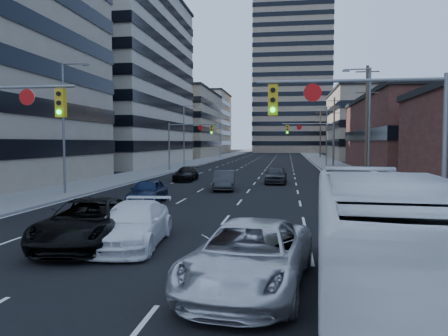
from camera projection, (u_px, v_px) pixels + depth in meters
ground at (53, 324)px, 8.75m from camera, size 400.00×400.00×0.00m
road_surface at (272, 154)px, 137.16m from camera, size 18.00×300.00×0.02m
sidewalk_left at (236, 153)px, 138.81m from camera, size 5.00×300.00×0.15m
sidewalk_right at (310, 153)px, 135.51m from camera, size 5.00×300.00×0.15m
office_left_mid at (92, 78)px, 71.06m from camera, size 26.00×34.00×28.00m
office_left_far at (174, 125)px, 110.50m from camera, size 20.00×30.00×16.00m
storefront_right_mid at (444, 135)px, 54.42m from camera, size 20.00×30.00×9.00m
office_right_far at (385, 126)px, 91.66m from camera, size 22.00×28.00×14.00m
apartment_tower at (292, 70)px, 154.32m from camera, size 26.00×26.00×58.00m
bg_block_left at (192, 124)px, 150.47m from camera, size 24.00×24.00×20.00m
bg_block_right at (379, 134)px, 132.21m from camera, size 22.00×22.00×12.00m
signal_near_right at (369, 123)px, 15.32m from camera, size 6.59×0.33×6.00m
signal_far_left at (187, 137)px, 54.04m from camera, size 6.09×0.33×6.00m
signal_far_right at (313, 136)px, 51.83m from camera, size 6.09×0.33×6.00m
utility_pole_block at (367, 120)px, 42.21m from camera, size 2.20×0.28×11.00m
utility_pole_midblock at (334, 129)px, 71.84m from camera, size 2.20×0.28×11.00m
utility_pole_distant at (320, 133)px, 101.48m from camera, size 2.20×0.28×11.00m
streetlight_left_near at (66, 121)px, 29.69m from camera, size 2.03×0.22×9.00m
streetlight_left_mid at (185, 132)px, 64.26m from camera, size 2.03×0.22×9.00m
streetlight_left_far at (221, 136)px, 98.83m from camera, size 2.03×0.22×9.00m
streetlight_right_near at (367, 123)px, 31.65m from camera, size 2.03×0.22×9.00m
streetlight_right_far at (325, 133)px, 66.23m from camera, size 2.03×0.22×9.00m
black_pickup at (89, 222)px, 15.34m from camera, size 3.42×6.17×1.63m
white_van at (133, 225)px, 15.29m from camera, size 2.55×5.35×1.51m
silver_suv at (250, 256)px, 10.86m from camera, size 3.42×6.17×1.63m
transit_bus at (377, 240)px, 9.62m from camera, size 3.22×10.82×2.97m
sedan_blue at (147, 191)px, 25.79m from camera, size 1.89×4.34×1.46m
sedan_grey_center at (224, 180)px, 33.08m from camera, size 2.01×4.58×1.46m
sedan_black_far at (186, 174)px, 40.61m from camera, size 1.90×4.49×1.29m
sedan_grey_right at (276, 175)px, 38.17m from camera, size 1.94×4.54×1.53m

